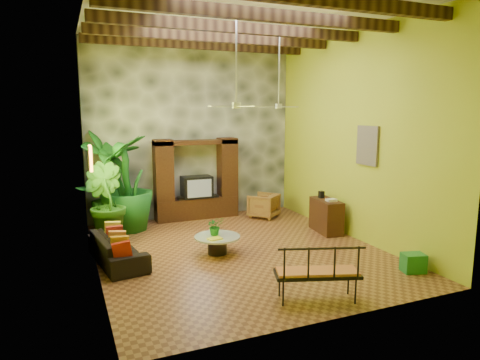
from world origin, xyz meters
name	(u,v)px	position (x,y,z in m)	size (l,w,h in m)	color
ground	(238,250)	(0.00, 0.00, 0.00)	(7.00, 7.00, 0.00)	brown
ceiling	(238,16)	(0.00, 0.00, 5.00)	(6.00, 7.00, 0.02)	silver
back_wall	(192,131)	(0.00, 3.50, 2.50)	(6.00, 0.02, 5.00)	gold
left_wall	(90,143)	(-3.00, 0.00, 2.50)	(0.02, 7.00, 5.00)	gold
right_wall	(353,135)	(3.00, 0.00, 2.50)	(0.02, 7.00, 5.00)	gold
stone_accent_wall	(193,131)	(0.00, 3.44, 2.50)	(5.98, 0.10, 4.98)	#3F4347
ceiling_beams	(238,28)	(0.00, 0.00, 4.78)	(5.95, 5.36, 0.22)	#3F2914
entertainment_center	(197,185)	(0.00, 3.14, 0.97)	(2.40, 0.55, 2.30)	black
ceiling_fan_front	(236,95)	(-0.20, -0.40, 3.40)	(1.28, 1.28, 1.86)	silver
ceiling_fan_back	(279,98)	(1.60, 1.20, 3.40)	(1.28, 1.28, 1.86)	silver
wall_art_mask	(90,158)	(-2.96, 1.00, 2.10)	(0.06, 0.32, 0.55)	gold
wall_art_painting	(367,146)	(2.96, -0.60, 2.30)	(0.06, 0.70, 0.90)	#275390
sofa	(117,249)	(-2.58, 0.24, 0.29)	(1.98, 0.77, 0.58)	black
wicker_armchair	(264,205)	(1.82, 2.47, 0.35)	(0.75, 0.77, 0.70)	olive
tall_plant_a	(105,180)	(-2.52, 2.99, 1.29)	(1.36, 0.92, 2.59)	#185C1A
tall_plant_b	(105,203)	(-2.65, 1.85, 0.94)	(1.04, 0.84, 1.89)	#235A17
tall_plant_c	(126,183)	(-2.03, 2.65, 1.24)	(1.39, 1.39, 2.48)	#185D1E
coffee_table	(217,242)	(-0.50, -0.03, 0.26)	(0.99, 0.99, 0.40)	black
centerpiece_plant	(215,226)	(-0.52, 0.07, 0.60)	(0.36, 0.31, 0.40)	#1C6B1E
yellow_tray	(215,239)	(-0.63, -0.25, 0.42)	(0.28, 0.20, 0.03)	yellow
iron_bench	(320,270)	(0.24, -2.91, 0.55)	(1.47, 0.94, 0.57)	black
side_console	(326,216)	(2.65, 0.49, 0.42)	(0.47, 1.05, 0.84)	#331710
green_bin	(413,263)	(2.65, -2.49, 0.18)	(0.42, 0.31, 0.37)	#1D6F22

